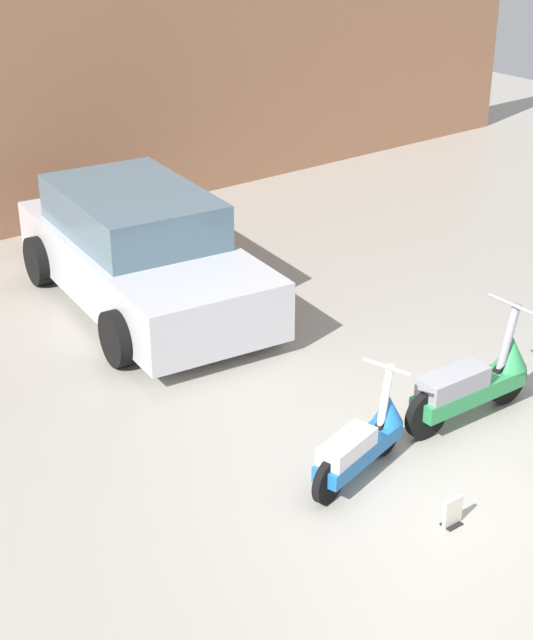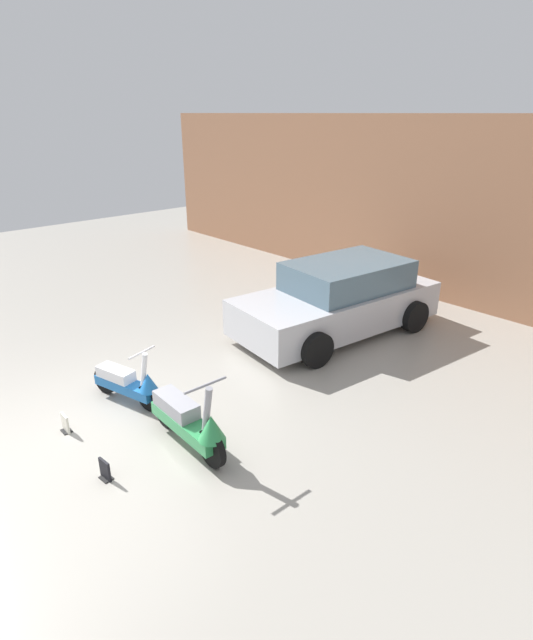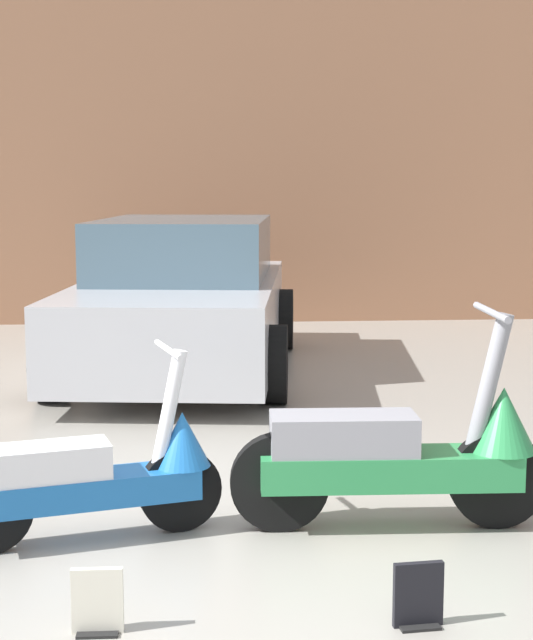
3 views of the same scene
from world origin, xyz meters
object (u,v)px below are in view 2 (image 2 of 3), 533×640
Objects in this scene: scooter_front_left at (128,383)px; placard_near_left_scooter at (65,424)px; car_rear_left at (339,299)px; placard_near_right_scooter at (105,471)px; scooter_front_right at (189,421)px.

scooter_front_left is 1.03m from placard_near_left_scooter.
car_rear_left is 5.37m from placard_near_left_scooter.
placard_near_right_scooter is (1.25, -0.03, 0.00)m from placard_near_left_scooter.
placard_near_right_scooter is at bearing -1.59° from placard_near_left_scooter.
scooter_front_right is at bearing 36.54° from placard_near_left_scooter.
scooter_front_left is at bearing 142.13° from placard_near_right_scooter.
scooter_front_left is at bearing -176.39° from scooter_front_right.
car_rear_left is at bearing 70.11° from scooter_front_left.
scooter_front_right is at bearing -13.13° from scooter_front_left.
scooter_front_left reaches higher than placard_near_right_scooter.
placard_near_left_scooter is at bearing 178.41° from placard_near_right_scooter.
placard_near_right_scooter is (1.34, -1.04, -0.22)m from scooter_front_left.
placard_near_right_scooter is at bearing -97.26° from scooter_front_right.
placard_near_left_scooter is (-1.42, -1.06, -0.28)m from scooter_front_right.
car_rear_left is (-1.14, 4.28, 0.27)m from scooter_front_right.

